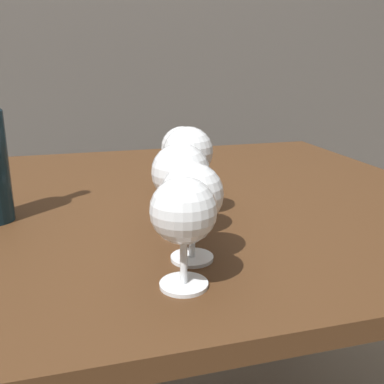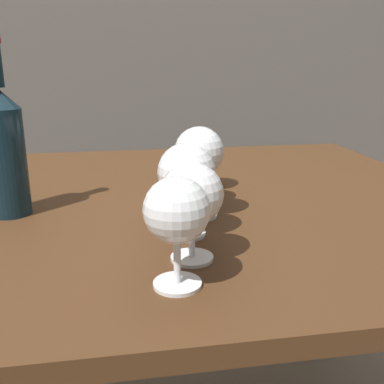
{
  "view_description": "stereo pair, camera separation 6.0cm",
  "coord_description": "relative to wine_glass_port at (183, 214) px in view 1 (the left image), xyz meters",
  "views": [
    {
      "loc": [
        -0.11,
        -0.85,
        1.03
      ],
      "look_at": [
        0.04,
        -0.3,
        0.86
      ],
      "focal_mm": 41.82,
      "sensor_mm": 36.0,
      "label": 1
    },
    {
      "loc": [
        -0.05,
        -0.86,
        1.03
      ],
      "look_at": [
        0.04,
        -0.3,
        0.86
      ],
      "focal_mm": 41.82,
      "sensor_mm": 36.0,
      "label": 2
    }
  ],
  "objects": [
    {
      "name": "dining_table",
      "position": [
        -0.01,
        0.37,
        -0.18
      ],
      "size": [
        1.3,
        0.99,
        0.76
      ],
      "color": "#472B16",
      "rests_on": "ground_plane"
    },
    {
      "name": "wine_glass_port",
      "position": [
        0.0,
        0.0,
        0.0
      ],
      "size": [
        0.08,
        0.08,
        0.14
      ],
      "color": "white",
      "rests_on": "dining_table"
    },
    {
      "name": "wine_glass_cabernet",
      "position": [
        0.03,
        0.07,
        -0.0
      ],
      "size": [
        0.09,
        0.09,
        0.14
      ],
      "color": "white",
      "rests_on": "dining_table"
    },
    {
      "name": "wine_glass_chardonnay",
      "position": [
        0.04,
        0.16,
        0.01
      ],
      "size": [
        0.09,
        0.09,
        0.15
      ],
      "color": "white",
      "rests_on": "dining_table"
    },
    {
      "name": "wine_glass_amber",
      "position": [
        0.07,
        0.25,
        0.02
      ],
      "size": [
        0.09,
        0.09,
        0.16
      ],
      "color": "white",
      "rests_on": "dining_table"
    },
    {
      "name": "wine_glass_pinot",
      "position": [
        0.08,
        0.32,
        -0.01
      ],
      "size": [
        0.08,
        0.08,
        0.13
      ],
      "color": "white",
      "rests_on": "dining_table"
    },
    {
      "name": "wine_glass_empty",
      "position": [
        0.1,
        0.41,
        -0.01
      ],
      "size": [
        0.09,
        0.09,
        0.14
      ],
      "color": "white",
      "rests_on": "dining_table"
    }
  ]
}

